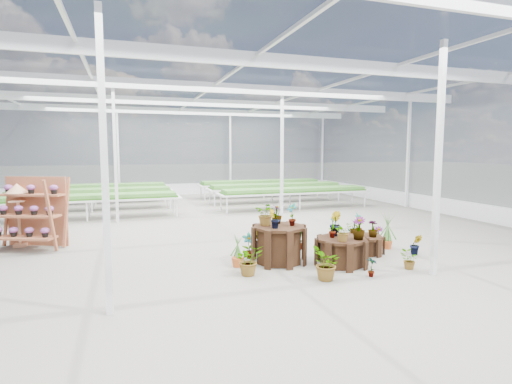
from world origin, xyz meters
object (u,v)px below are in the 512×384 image
object	(u,v)px
plinth_tall	(279,244)
plinth_low	(363,245)
plinth_mid	(342,252)
bird_table	(19,215)
shelf_rack	(28,214)

from	to	relation	value
plinth_tall	plinth_low	size ratio (longest dim) A/B	1.27
plinth_mid	bird_table	world-z (taller)	bird_table
plinth_low	bird_table	world-z (taller)	bird_table
plinth_tall	plinth_low	xyz separation A→B (m)	(2.20, 0.10, -0.20)
plinth_low	shelf_rack	distance (m)	8.23
plinth_mid	bird_table	size ratio (longest dim) A/B	0.69
plinth_low	bird_table	xyz separation A→B (m)	(-7.93, 3.32, 0.60)
plinth_tall	plinth_mid	distance (m)	1.35
plinth_low	bird_table	distance (m)	8.62
plinth_mid	shelf_rack	size ratio (longest dim) A/B	0.63
plinth_mid	plinth_low	world-z (taller)	plinth_mid
plinth_mid	shelf_rack	world-z (taller)	shelf_rack
plinth_low	shelf_rack	xyz separation A→B (m)	(-7.65, 2.96, 0.68)
plinth_tall	bird_table	bearing A→B (deg)	149.16
plinth_tall	shelf_rack	size ratio (longest dim) A/B	0.67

